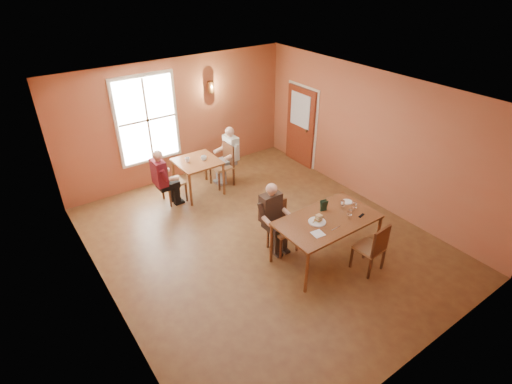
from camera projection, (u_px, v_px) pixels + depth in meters
ground at (262, 240)px, 8.14m from camera, size 6.00×7.00×0.01m
wall_back at (178, 120)px, 9.82m from camera, size 6.00×0.04×3.00m
wall_front at (429, 286)px, 4.92m from camera, size 6.00×0.04×3.00m
wall_left at (98, 232)px, 5.88m from camera, size 0.04×7.00×3.00m
wall_right at (371, 138)px, 8.86m from camera, size 0.04×7.00×3.00m
ceiling at (263, 96)px, 6.60m from camera, size 6.00×7.00×0.04m
window at (147, 120)px, 9.28m from camera, size 1.36×0.10×1.96m
door at (300, 127)px, 10.67m from camera, size 0.12×1.04×2.10m
wall_sconce at (211, 87)px, 9.84m from camera, size 0.16×0.16×0.28m
main_table at (325, 239)px, 7.47m from camera, size 1.88×1.06×0.88m
chair_diner_main at (283, 228)px, 7.64m from camera, size 0.44×0.44×1.01m
diner_main at (284, 222)px, 7.53m from camera, size 0.54×0.54×1.35m
chair_empty at (369, 247)px, 7.17m from camera, size 0.48×0.48×1.00m
plate_food at (317, 221)px, 7.15m from camera, size 0.34×0.34×0.04m
sandwich at (319, 219)px, 7.14m from camera, size 0.11×0.10×0.12m
goblet_a at (343, 205)px, 7.48m from camera, size 0.08×0.08×0.20m
goblet_b at (354, 207)px, 7.41m from camera, size 0.10×0.10×0.20m
goblet_c at (350, 214)px, 7.21m from camera, size 0.09×0.09×0.20m
menu_stand at (324, 205)px, 7.43m from camera, size 0.14×0.09×0.22m
knife at (336, 228)px, 7.00m from camera, size 0.22×0.03×0.00m
napkin at (318, 234)px, 6.86m from camera, size 0.22×0.22×0.01m
side_plate at (347, 202)px, 7.73m from camera, size 0.25×0.25×0.02m
sunglasses at (361, 215)px, 7.33m from camera, size 0.15×0.08×0.02m
second_table at (198, 177)px, 9.57m from camera, size 0.96×0.96×0.85m
chair_diner_white at (221, 166)px, 9.84m from camera, size 0.47×0.47×1.06m
diner_white at (222, 159)px, 9.78m from camera, size 0.55×0.55×1.38m
chair_diner_maroon at (173, 181)px, 9.21m from camera, size 0.45×0.45×1.02m
diner_maroon at (171, 175)px, 9.10m from camera, size 0.54×0.54×1.36m
cup_a at (204, 158)px, 9.36m from camera, size 0.15×0.15×0.11m
cup_b at (187, 160)px, 9.28m from camera, size 0.15×0.15×0.11m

